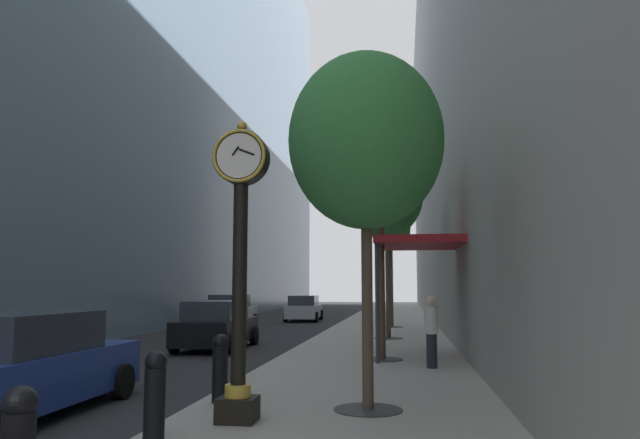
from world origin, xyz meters
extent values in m
plane|color=#262628|center=(0.00, 27.00, 0.00)|extent=(110.00, 110.00, 0.00)
cube|color=#9E998E|center=(2.59, 30.00, 0.07)|extent=(5.17, 80.00, 0.14)
cube|color=slate|center=(-12.42, 30.00, 18.34)|extent=(9.00, 80.00, 36.67)
cube|color=gray|center=(9.67, 30.00, 14.15)|extent=(9.00, 80.00, 28.30)
cube|color=black|center=(1.11, 6.32, 0.32)|extent=(0.55, 0.55, 0.35)
cylinder|color=gold|center=(1.11, 6.32, 0.58)|extent=(0.39, 0.38, 0.18)
cylinder|color=black|center=(1.11, 6.32, 2.15)|extent=(0.22, 0.22, 2.96)
cylinder|color=black|center=(1.11, 6.32, 4.05)|extent=(0.84, 0.28, 0.84)
torus|color=gold|center=(1.11, 6.17, 4.05)|extent=(0.82, 0.05, 0.82)
cylinder|color=white|center=(1.11, 6.17, 4.05)|extent=(0.69, 0.01, 0.69)
cylinder|color=white|center=(1.11, 6.47, 4.05)|extent=(0.69, 0.01, 0.69)
sphere|color=gold|center=(1.11, 6.32, 4.54)|extent=(0.16, 0.16, 0.16)
cube|color=black|center=(1.06, 6.16, 4.12)|extent=(0.12, 0.01, 0.15)
cube|color=black|center=(1.23, 6.16, 4.10)|extent=(0.25, 0.01, 0.12)
sphere|color=black|center=(0.41, 2.29, 1.14)|extent=(0.28, 0.28, 0.28)
cylinder|color=black|center=(0.41, 4.98, 0.61)|extent=(0.26, 0.26, 0.93)
sphere|color=black|center=(0.41, 4.98, 1.14)|extent=(0.28, 0.28, 0.28)
cylinder|color=black|center=(0.41, 7.68, 0.61)|extent=(0.26, 0.26, 0.93)
sphere|color=black|center=(0.41, 7.68, 1.14)|extent=(0.28, 0.28, 0.28)
cylinder|color=#333335|center=(2.94, 7.39, 0.15)|extent=(1.10, 1.10, 0.02)
cylinder|color=#4C3D2D|center=(2.94, 7.39, 1.84)|extent=(0.18, 0.18, 3.41)
ellipsoid|color=#387F3D|center=(2.94, 7.39, 4.52)|extent=(2.59, 2.59, 2.98)
cylinder|color=#333335|center=(2.94, 14.04, 0.15)|extent=(1.10, 1.10, 0.02)
cylinder|color=#4C3D2D|center=(2.94, 14.04, 2.30)|extent=(0.18, 0.18, 4.33)
ellipsoid|color=#428438|center=(2.94, 14.04, 5.48)|extent=(2.69, 2.69, 3.09)
cylinder|color=#333335|center=(2.94, 20.69, 0.15)|extent=(1.10, 1.10, 0.02)
cylinder|color=#4C3D2D|center=(2.94, 20.69, 2.37)|extent=(0.18, 0.18, 4.45)
ellipsoid|color=#387F3D|center=(2.94, 20.69, 5.66)|extent=(2.83, 2.83, 3.26)
cylinder|color=#333335|center=(2.94, 27.35, 0.15)|extent=(1.10, 1.10, 0.02)
cylinder|color=#4C3D2D|center=(2.94, 27.35, 2.21)|extent=(0.18, 0.18, 4.15)
ellipsoid|color=#387F3D|center=(2.94, 27.35, 5.03)|extent=(1.99, 1.99, 2.29)
cylinder|color=#23232D|center=(4.19, 12.53, 0.55)|extent=(0.29, 0.29, 0.82)
cylinder|color=silver|center=(4.19, 12.53, 1.29)|extent=(0.38, 0.38, 0.66)
sphere|color=beige|center=(4.19, 12.53, 1.74)|extent=(0.25, 0.25, 0.25)
cube|color=maroon|center=(3.97, 14.83, 3.34)|extent=(2.40, 3.60, 0.20)
cylinder|color=#333338|center=(2.85, 13.23, 1.74)|extent=(0.10, 0.10, 3.20)
cylinder|color=#333338|center=(2.85, 16.43, 1.74)|extent=(0.10, 0.10, 3.20)
cube|color=#B7BABF|center=(-2.61, 34.35, 0.60)|extent=(1.99, 4.58, 0.75)
cube|color=#282D38|center=(-2.60, 34.13, 1.26)|extent=(1.69, 2.59, 0.62)
cylinder|color=black|center=(-3.57, 35.85, 0.32)|extent=(0.24, 0.65, 0.64)
cylinder|color=black|center=(-1.76, 35.92, 0.32)|extent=(0.24, 0.65, 0.64)
cylinder|color=black|center=(-3.46, 32.78, 0.32)|extent=(0.24, 0.65, 0.64)
cylinder|color=black|center=(-1.64, 32.85, 0.32)|extent=(0.24, 0.65, 0.64)
cube|color=navy|center=(-2.60, 6.86, 0.62)|extent=(1.81, 4.66, 0.81)
cube|color=#282D38|center=(-2.60, 6.63, 1.34)|extent=(1.58, 2.61, 0.66)
cylinder|color=black|center=(-3.50, 8.44, 0.32)|extent=(0.22, 0.64, 0.64)
cylinder|color=black|center=(-1.73, 8.45, 0.32)|extent=(0.22, 0.64, 0.64)
cylinder|color=black|center=(-1.71, 5.29, 0.32)|extent=(0.22, 0.64, 0.64)
cube|color=silver|center=(-5.46, 28.11, 0.63)|extent=(1.98, 4.59, 0.82)
cube|color=#282D38|center=(-5.45, 27.88, 1.36)|extent=(1.70, 2.59, 0.67)
cylinder|color=black|center=(-6.42, 29.62, 0.32)|extent=(0.24, 0.65, 0.64)
cylinder|color=black|center=(-4.59, 29.68, 0.32)|extent=(0.24, 0.65, 0.64)
cylinder|color=black|center=(-6.32, 26.54, 0.32)|extent=(0.24, 0.65, 0.64)
cylinder|color=black|center=(-4.49, 26.60, 0.32)|extent=(0.24, 0.65, 0.64)
cube|color=black|center=(-2.78, 17.46, 0.61)|extent=(2.01, 4.58, 0.78)
cube|color=#282D38|center=(-2.77, 17.24, 1.30)|extent=(1.73, 2.58, 0.64)
cylinder|color=black|center=(-3.76, 18.97, 0.32)|extent=(0.24, 0.65, 0.64)
cylinder|color=black|center=(-1.89, 19.03, 0.32)|extent=(0.24, 0.65, 0.64)
cylinder|color=black|center=(-3.67, 15.90, 0.32)|extent=(0.24, 0.65, 0.64)
cylinder|color=black|center=(-1.79, 15.95, 0.32)|extent=(0.24, 0.65, 0.64)
camera|label=1|loc=(3.53, -2.28, 2.08)|focal=33.19mm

